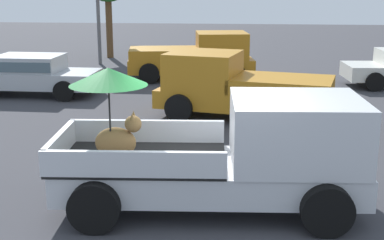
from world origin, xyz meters
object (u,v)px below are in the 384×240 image
Objects in this scene: pickup_truck_main at (235,153)px; parked_sedan_near at (32,73)px; pickup_truck_far at (238,87)px; pickup_truck_red at (196,56)px.

pickup_truck_main is 1.19× the size of parked_sedan_near.
parked_sedan_near is at bearing -7.31° from pickup_truck_far.
pickup_truck_red is at bearing 94.34° from pickup_truck_main.
pickup_truck_main reaches higher than parked_sedan_near.
pickup_truck_main is 12.40m from pickup_truck_red.
pickup_truck_far is at bearing 86.69° from pickup_truck_main.
pickup_truck_far is 7.31m from parked_sedan_near.
pickup_truck_far is at bearing -83.18° from pickup_truck_red.
parked_sedan_near is (-6.89, 8.75, -0.23)m from pickup_truck_main.
pickup_truck_far is at bearing -18.90° from parked_sedan_near.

